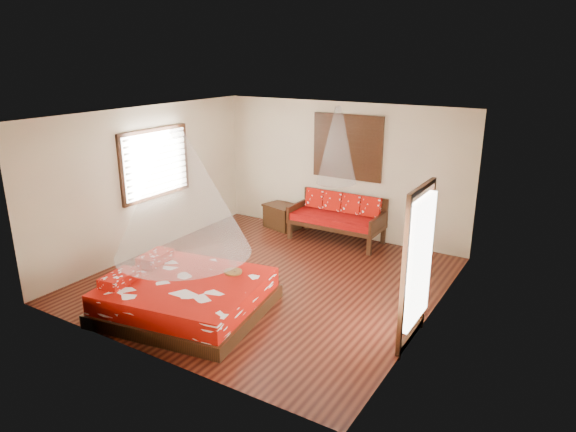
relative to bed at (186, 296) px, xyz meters
The scene contains 10 objects.
room 2.02m from the bed, 75.13° to the left, with size 5.54×5.54×2.84m.
bed is the anchor object (origin of this frame).
daybed 4.04m from the bed, 81.80° to the left, with size 1.91×0.85×0.97m.
storage_chest 4.14m from the bed, 101.56° to the left, with size 0.88×0.73×0.52m.
shutter_panel 4.66m from the bed, 82.42° to the left, with size 1.52×0.06×1.32m.
window_left 3.25m from the bed, 141.70° to the left, with size 0.10×1.74×1.34m.
glazed_door 3.40m from the bed, 17.71° to the left, with size 0.08×1.02×2.16m.
wine_tray 0.81m from the bed, 54.21° to the left, with size 0.28×0.28×0.22m.
mosquito_net_main 1.60m from the bed, ahead, with size 1.96×1.96×1.80m, color white.
mosquito_net_daybed 4.27m from the bed, 81.52° to the left, with size 0.79×0.79×1.50m, color white.
Camera 1 is at (4.51, -6.75, 3.73)m, focal length 32.00 mm.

